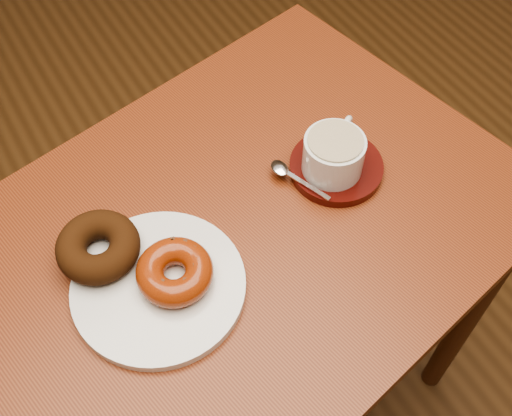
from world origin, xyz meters
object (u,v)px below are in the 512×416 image
cafe_table (245,264)px  donut_plate (159,286)px  coffee_cup (334,153)px  saucer (336,167)px

cafe_table → donut_plate: bearing=-178.3°
coffee_cup → cafe_table: bearing=148.1°
cafe_table → coffee_cup: 0.23m
saucer → coffee_cup: bearing=-173.5°
saucer → coffee_cup: 0.04m
saucer → coffee_cup: (-0.01, -0.00, 0.04)m
saucer → coffee_cup: coffee_cup is taller
cafe_table → donut_plate: donut_plate is taller
donut_plate → coffee_cup: (0.31, 0.04, 0.04)m
donut_plate → cafe_table: bearing=12.9°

